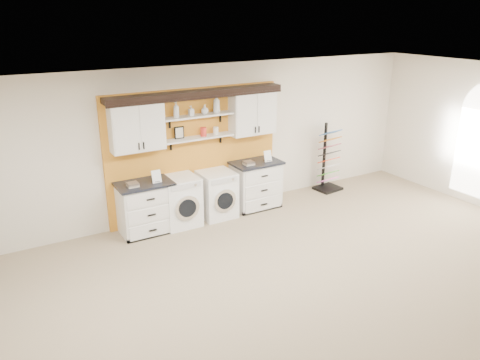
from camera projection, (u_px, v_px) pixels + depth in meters
floor at (332, 323)px, 5.85m from camera, size 10.00×10.00×0.00m
ceiling at (350, 100)px, 4.90m from camera, size 10.00×10.00×0.00m
wall_back at (194, 142)px, 8.63m from camera, size 10.00×0.00×10.00m
accent_panel at (195, 153)px, 8.67m from camera, size 3.40×0.07×2.40m
upper_cabinet_left at (136, 126)px, 7.77m from camera, size 0.90×0.35×0.84m
upper_cabinet_right at (252, 112)px, 8.83m from camera, size 0.90×0.35×0.84m
shelf_lower at (199, 138)px, 8.42m from camera, size 1.32×0.28×0.03m
shelf_upper at (198, 116)px, 8.29m from camera, size 1.32×0.28×0.03m
crown_molding at (197, 93)px, 8.16m from camera, size 3.30×0.41×0.13m
picture_frame at (179, 133)px, 8.25m from camera, size 0.18×0.02×0.22m
canister_red at (203, 132)px, 8.44m from camera, size 0.11×0.11×0.16m
canister_cream at (216, 131)px, 8.56m from camera, size 0.10×0.10×0.14m
base_cabinet_left at (145, 208)px, 8.12m from camera, size 0.94×0.66×0.92m
base_cabinet_right at (256, 184)px, 9.19m from camera, size 0.96×0.66×0.94m
washer at (180, 201)px, 8.43m from camera, size 0.65×0.71×0.91m
dryer at (216, 194)px, 8.78m from camera, size 0.63×0.71×0.88m
sample_rack at (328, 168)px, 10.09m from camera, size 0.58×0.50×1.46m
soap_bottle_a at (176, 110)px, 8.05m from camera, size 0.14×0.14×0.27m
soap_bottle_b at (191, 111)px, 8.19m from camera, size 0.09×0.08×0.18m
soap_bottle_c at (205, 109)px, 8.32m from camera, size 0.14×0.14×0.17m
soap_bottle_d at (216, 104)px, 8.40m from camera, size 0.14×0.14×0.33m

